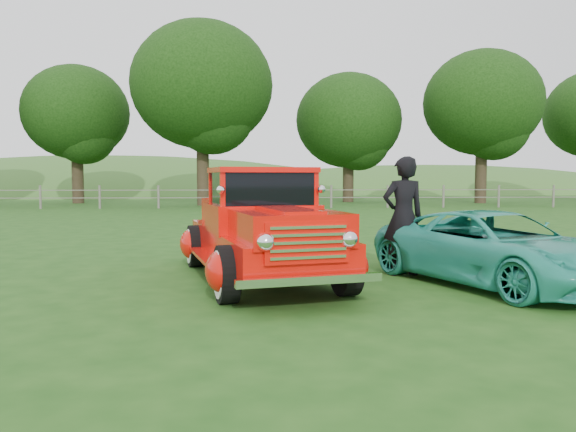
{
  "coord_description": "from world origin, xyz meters",
  "views": [
    {
      "loc": [
        -0.75,
        -7.33,
        1.63
      ],
      "look_at": [
        -0.32,
        1.2,
        1.04
      ],
      "focal_mm": 35.0,
      "sensor_mm": 36.0,
      "label": 1
    }
  ],
  "objects_px": {
    "tree_mid_east": "(483,103)",
    "tree_mid_west": "(76,113)",
    "tree_near_west": "(202,85)",
    "red_pickup": "(261,230)",
    "tree_near_east": "(349,121)",
    "teal_sedan": "(495,248)",
    "man": "(403,216)"
  },
  "relations": [
    {
      "from": "tree_mid_east",
      "to": "tree_mid_west",
      "type": "bearing_deg",
      "value": 177.71
    },
    {
      "from": "tree_near_west",
      "to": "red_pickup",
      "type": "relative_size",
      "value": 1.98
    },
    {
      "from": "tree_near_west",
      "to": "tree_near_east",
      "type": "bearing_deg",
      "value": 23.96
    },
    {
      "from": "red_pickup",
      "to": "teal_sedan",
      "type": "bearing_deg",
      "value": -24.0
    },
    {
      "from": "tree_near_west",
      "to": "teal_sedan",
      "type": "bearing_deg",
      "value": -74.26
    },
    {
      "from": "tree_near_east",
      "to": "tree_mid_east",
      "type": "distance_m",
      "value": 8.3
    },
    {
      "from": "tree_near_east",
      "to": "tree_near_west",
      "type": "bearing_deg",
      "value": -156.04
    },
    {
      "from": "tree_mid_west",
      "to": "tree_near_east",
      "type": "bearing_deg",
      "value": 3.37
    },
    {
      "from": "red_pickup",
      "to": "man",
      "type": "height_order",
      "value": "man"
    },
    {
      "from": "tree_mid_west",
      "to": "teal_sedan",
      "type": "xyz_separation_m",
      "value": [
        14.79,
        -27.11,
        -4.99
      ]
    },
    {
      "from": "tree_near_east",
      "to": "teal_sedan",
      "type": "bearing_deg",
      "value": -94.49
    },
    {
      "from": "tree_mid_west",
      "to": "red_pickup",
      "type": "height_order",
      "value": "tree_mid_west"
    },
    {
      "from": "red_pickup",
      "to": "man",
      "type": "relative_size",
      "value": 2.67
    },
    {
      "from": "tree_near_west",
      "to": "teal_sedan",
      "type": "distance_m",
      "value": 25.81
    },
    {
      "from": "teal_sedan",
      "to": "man",
      "type": "relative_size",
      "value": 2.05
    },
    {
      "from": "teal_sedan",
      "to": "tree_mid_east",
      "type": "bearing_deg",
      "value": 44.57
    },
    {
      "from": "tree_mid_west",
      "to": "red_pickup",
      "type": "bearing_deg",
      "value": -66.96
    },
    {
      "from": "tree_near_west",
      "to": "man",
      "type": "relative_size",
      "value": 5.29
    },
    {
      "from": "tree_near_west",
      "to": "tree_mid_east",
      "type": "height_order",
      "value": "tree_near_west"
    },
    {
      "from": "tree_near_west",
      "to": "teal_sedan",
      "type": "relative_size",
      "value": 2.58
    },
    {
      "from": "tree_mid_east",
      "to": "teal_sedan",
      "type": "xyz_separation_m",
      "value": [
        -10.21,
        -26.11,
        -5.61
      ]
    },
    {
      "from": "tree_mid_west",
      "to": "tree_mid_east",
      "type": "height_order",
      "value": "tree_mid_east"
    },
    {
      "from": "teal_sedan",
      "to": "tree_mid_west",
      "type": "bearing_deg",
      "value": 94.55
    },
    {
      "from": "red_pickup",
      "to": "tree_near_east",
      "type": "bearing_deg",
      "value": 64.3
    },
    {
      "from": "red_pickup",
      "to": "man",
      "type": "xyz_separation_m",
      "value": [
        2.36,
        0.31,
        0.19
      ]
    },
    {
      "from": "tree_mid_east",
      "to": "teal_sedan",
      "type": "height_order",
      "value": "tree_mid_east"
    },
    {
      "from": "tree_near_east",
      "to": "tree_mid_west",
      "type": "bearing_deg",
      "value": -176.63
    },
    {
      "from": "tree_mid_east",
      "to": "red_pickup",
      "type": "xyz_separation_m",
      "value": [
        -13.74,
        -25.48,
        -5.38
      ]
    },
    {
      "from": "red_pickup",
      "to": "teal_sedan",
      "type": "height_order",
      "value": "red_pickup"
    },
    {
      "from": "tree_mid_east",
      "to": "tree_near_east",
      "type": "bearing_deg",
      "value": 165.96
    },
    {
      "from": "tree_near_west",
      "to": "man",
      "type": "xyz_separation_m",
      "value": [
        5.62,
        -23.17,
        -5.81
      ]
    },
    {
      "from": "tree_near_west",
      "to": "man",
      "type": "bearing_deg",
      "value": -76.36
    }
  ]
}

